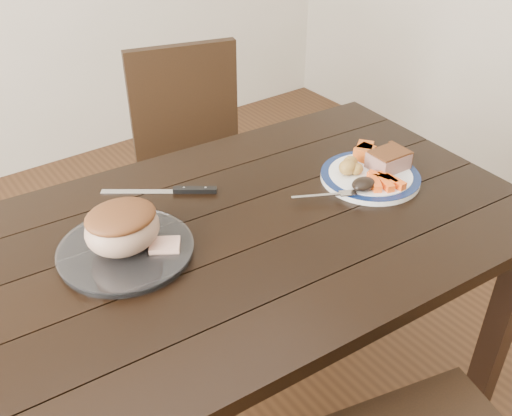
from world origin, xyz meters
TOP-DOWN VIEW (x-y plane):
  - dining_table at (0.00, 0.00)m, footprint 1.66×1.01m
  - chair_far at (0.34, 0.73)m, footprint 0.52×0.53m
  - dinner_plate at (0.47, -0.03)m, footprint 0.28×0.28m
  - plate_rim at (0.47, -0.03)m, footprint 0.28×0.28m
  - serving_platter at (-0.24, 0.06)m, footprint 0.31×0.31m
  - pork_slice at (0.54, -0.04)m, footprint 0.11×0.09m
  - roasted_potatoes at (0.43, 0.00)m, footprint 0.08×0.07m
  - carrot_batons at (0.46, -0.10)m, footprint 0.09×0.11m
  - pumpkin_wedges at (0.53, 0.04)m, footprint 0.08×0.07m
  - dark_mushroom at (0.40, -0.08)m, footprint 0.07×0.05m
  - fork at (0.30, -0.05)m, footprint 0.17×0.10m
  - roast_joint at (-0.24, 0.06)m, footprint 0.18×0.15m
  - cut_slice at (-0.16, 0.01)m, footprint 0.09×0.08m
  - carving_knife at (0.00, 0.23)m, footprint 0.27×0.21m

SIDE VIEW (x-z plane):
  - chair_far at x=0.34m, z-range 0.06..0.99m
  - dining_table at x=0.00m, z-range 0.28..1.03m
  - carving_knife at x=0.00m, z-range 0.75..0.76m
  - dinner_plate at x=0.47m, z-range 0.75..0.77m
  - serving_platter at x=-0.24m, z-range 0.75..0.77m
  - plate_rim at x=0.47m, z-range 0.75..0.78m
  - fork at x=0.30m, z-range 0.77..0.77m
  - cut_slice at x=-0.16m, z-range 0.77..0.78m
  - carrot_batons at x=0.46m, z-range 0.77..0.79m
  - dark_mushroom at x=0.40m, z-range 0.77..0.80m
  - pumpkin_wedges at x=0.53m, z-range 0.77..0.81m
  - roasted_potatoes at x=0.43m, z-range 0.77..0.81m
  - pork_slice at x=0.54m, z-range 0.77..0.82m
  - roast_joint at x=-0.24m, z-range 0.77..0.88m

